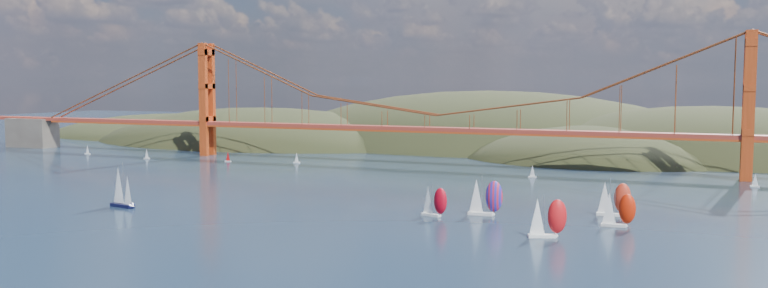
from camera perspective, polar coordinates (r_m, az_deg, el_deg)
ground at (r=166.60m, az=-16.66°, el=-8.06°), size 1200.00×1200.00×0.00m
headlands at (r=410.10m, az=14.59°, el=-2.21°), size 725.00×225.00×96.00m
bridge at (r=322.54m, az=3.87°, el=4.03°), size 552.00×12.00×55.00m
sloop_navy at (r=230.50m, az=-19.39°, el=-3.14°), size 8.67×5.37×13.02m
racer_0 at (r=203.06m, az=3.82°, el=-4.34°), size 8.07×4.75×9.05m
racer_1 at (r=179.54m, az=12.29°, el=-5.46°), size 9.19×6.10×10.28m
racer_2 at (r=197.11m, az=17.38°, el=-4.75°), size 8.42×3.52×9.61m
racer_3 at (r=212.47m, az=17.06°, el=-3.97°), size 8.99×3.67×10.33m
racer_rwb at (r=205.78m, az=7.68°, el=-4.00°), size 9.58×4.01×10.93m
distant_boat_0 at (r=403.27m, az=-21.66°, el=-0.39°), size 3.00×2.00×4.70m
distant_boat_1 at (r=369.99m, az=-17.63°, el=-0.71°), size 3.00×2.00×4.70m
distant_boat_2 at (r=347.11m, az=-11.80°, el=-0.94°), size 3.00×2.00×4.70m
distant_boat_3 at (r=336.88m, az=-6.68°, el=-1.04°), size 3.00×2.00×4.70m
distant_boat_4 at (r=288.48m, az=26.44°, el=-2.49°), size 3.00×2.00×4.70m
distant_boat_8 at (r=289.60m, az=11.24°, el=-2.05°), size 3.00×2.00×4.70m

